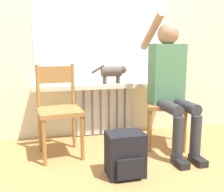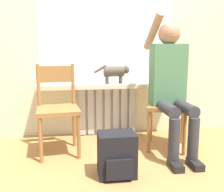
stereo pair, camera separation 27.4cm
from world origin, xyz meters
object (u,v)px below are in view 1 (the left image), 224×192
Objects in this scene: chair_right at (166,103)px; backpack at (125,154)px; cat at (113,72)px; person at (170,80)px; chair_left at (59,109)px.

backpack is (-0.63, -0.57, -0.29)m from chair_right.
cat is (-0.49, 0.39, 0.31)m from chair_right.
backpack is at bearing -142.89° from person.
cat is (-0.47, 0.50, 0.05)m from person.
backpack is (-0.62, -0.47, -0.55)m from person.
person is at bearing -46.43° from cat.
chair_right is at bearing -6.68° from chair_left.
cat reaches higher than backpack.
chair_right is 0.90m from backpack.
person is 3.87× the size of backpack.
chair_right reaches higher than cat.
chair_left is 1.15m from person.
person is (-0.01, -0.11, 0.26)m from chair_right.
chair_left is at bearing 130.75° from backpack.
chair_right reaches higher than backpack.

